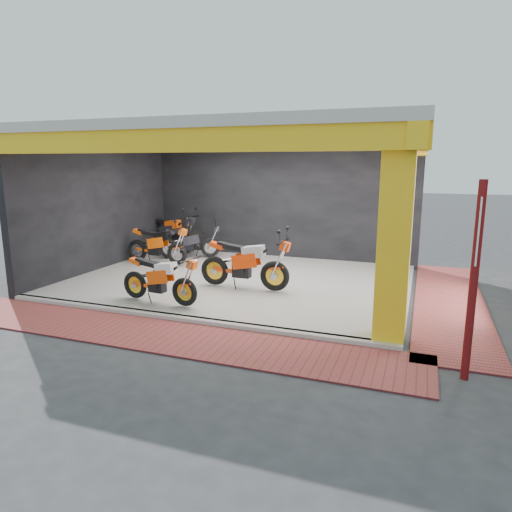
# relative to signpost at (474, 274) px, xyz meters

# --- Properties ---
(ground) EXTENTS (80.00, 80.00, 0.00)m
(ground) POSITION_rel_signpost_xyz_m (-4.84, 1.73, -1.49)
(ground) COLOR #2D2D30
(ground) RESTS_ON ground
(showroom_floor) EXTENTS (8.00, 6.00, 0.10)m
(showroom_floor) POSITION_rel_signpost_xyz_m (-4.84, 3.73, -1.44)
(showroom_floor) COLOR silver
(showroom_floor) RESTS_ON ground
(showroom_ceiling) EXTENTS (8.40, 6.40, 0.20)m
(showroom_ceiling) POSITION_rel_signpost_xyz_m (-4.84, 3.73, 2.11)
(showroom_ceiling) COLOR beige
(showroom_ceiling) RESTS_ON corner_column
(back_wall) EXTENTS (8.20, 0.20, 3.50)m
(back_wall) POSITION_rel_signpost_xyz_m (-4.84, 6.83, 0.26)
(back_wall) COLOR black
(back_wall) RESTS_ON ground
(left_wall) EXTENTS (0.20, 6.20, 3.50)m
(left_wall) POSITION_rel_signpost_xyz_m (-8.94, 3.73, 0.26)
(left_wall) COLOR black
(left_wall) RESTS_ON ground
(corner_column) EXTENTS (0.50, 0.50, 3.50)m
(corner_column) POSITION_rel_signpost_xyz_m (-1.09, 0.98, 0.26)
(corner_column) COLOR yellow
(corner_column) RESTS_ON ground
(header_beam_front) EXTENTS (8.40, 0.30, 0.40)m
(header_beam_front) POSITION_rel_signpost_xyz_m (-4.84, 0.73, 1.81)
(header_beam_front) COLOR yellow
(header_beam_front) RESTS_ON corner_column
(header_beam_right) EXTENTS (0.30, 6.40, 0.40)m
(header_beam_right) POSITION_rel_signpost_xyz_m (-0.84, 3.73, 1.81)
(header_beam_right) COLOR yellow
(header_beam_right) RESTS_ON corner_column
(floor_kerb) EXTENTS (8.00, 0.20, 0.10)m
(floor_kerb) POSITION_rel_signpost_xyz_m (-4.84, 0.71, -1.44)
(floor_kerb) COLOR silver
(floor_kerb) RESTS_ON ground
(paver_front) EXTENTS (9.00, 1.40, 0.03)m
(paver_front) POSITION_rel_signpost_xyz_m (-4.84, -0.07, -1.47)
(paver_front) COLOR #9B3338
(paver_front) RESTS_ON ground
(paver_right) EXTENTS (1.40, 7.00, 0.03)m
(paver_right) POSITION_rel_signpost_xyz_m (-0.04, 3.73, -1.47)
(paver_right) COLOR #9B3338
(paver_right) RESTS_ON ground
(signpost) EXTENTS (0.11, 0.38, 2.72)m
(signpost) POSITION_rel_signpost_xyz_m (0.00, 0.00, 0.00)
(signpost) COLOR maroon
(signpost) RESTS_ON ground
(moto_hero) EXTENTS (1.99, 0.91, 1.18)m
(moto_hero) POSITION_rel_signpost_xyz_m (-5.03, 1.23, -0.80)
(moto_hero) COLOR #FE500A
(moto_hero) RESTS_ON showroom_floor
(moto_row_a) EXTENTS (2.27, 0.85, 1.39)m
(moto_row_a) POSITION_rel_signpost_xyz_m (-3.68, 2.88, -0.70)
(moto_row_a) COLOR #EB3909
(moto_row_a) RESTS_ON showroom_floor
(moto_row_b) EXTENTS (2.11, 0.87, 1.27)m
(moto_row_b) POSITION_rel_signpost_xyz_m (-7.07, 4.48, -0.75)
(moto_row_b) COLOR #F95A0A
(moto_row_b) RESTS_ON showroom_floor
(moto_row_c) EXTENTS (2.42, 1.29, 1.41)m
(moto_row_c) POSITION_rel_signpost_xyz_m (-7.68, 6.11, -0.69)
(moto_row_c) COLOR black
(moto_row_c) RESTS_ON showroom_floor
(moto_row_d) EXTENTS (2.03, 1.52, 1.17)m
(moto_row_d) POSITION_rel_signpost_xyz_m (-6.67, 5.79, -0.80)
(moto_row_d) COLOR black
(moto_row_d) RESTS_ON showroom_floor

